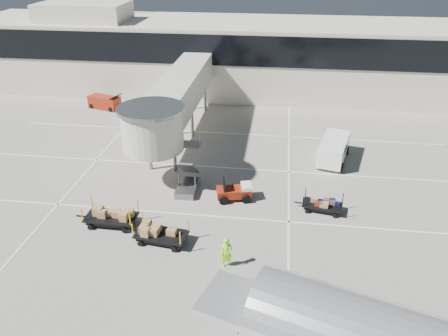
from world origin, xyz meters
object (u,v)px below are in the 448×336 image
Objects in this scene: box_cart_far at (112,217)px; suitcase_cart at (322,205)px; baggage_tug at (235,192)px; ground_worker at (227,253)px; box_cart_near at (160,234)px; minivan at (334,148)px; belt_loader at (105,102)px.

suitcase_cart is at bearing 15.83° from box_cart_far.
ground_worker is (0.34, -7.23, 0.35)m from baggage_tug.
minivan is at bearing 55.93° from box_cart_near.
baggage_tug is 7.24m from ground_worker.
baggage_tug is at bearing -29.34° from belt_loader.
suitcase_cart is at bearing 33.24° from box_cart_near.
baggage_tug is 10.43m from minivan.
belt_loader is (-12.12, 22.26, 0.10)m from box_cart_near.
box_cart_near is 25.35m from belt_loader.
baggage_tug is 8.61m from box_cart_far.
box_cart_near is at bearing -44.63° from belt_loader.
baggage_tug is 23.19m from belt_loader.
box_cart_near is 17.17m from minivan.
minivan is at bearing 89.98° from suitcase_cart.
baggage_tug reaches higher than box_cart_far.
minivan is 1.33× the size of belt_loader.
ground_worker is at bearing -121.27° from suitcase_cart.
ground_worker is at bearing -38.78° from belt_loader.
box_cart_near is 2.10× the size of ground_worker.
box_cart_far is 18.88m from minivan.
ground_worker reaches higher than minivan.
baggage_tug is at bearing 30.88° from box_cart_far.
suitcase_cart is (6.03, -0.74, -0.11)m from baggage_tug.
minivan is at bearing -5.05° from belt_loader.
box_cart_near is at bearing -117.42° from minivan.
ground_worker reaches higher than box_cart_near.
box_cart_far is 0.78× the size of minivan.
ground_worker reaches higher than box_cart_far.
minivan reaches higher than box_cart_near.
box_cart_near is at bearing -138.91° from baggage_tug.
suitcase_cart is 1.76× the size of ground_worker.
baggage_tug is at bearing -121.42° from minivan.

